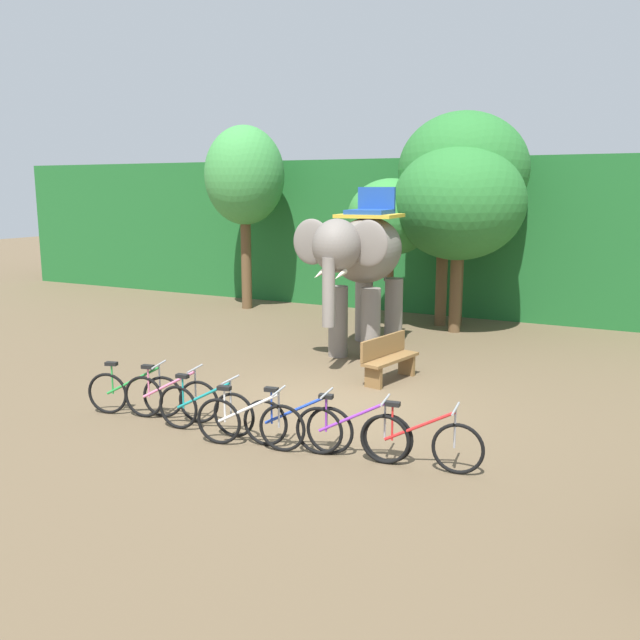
# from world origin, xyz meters

# --- Properties ---
(ground_plane) EXTENTS (80.00, 80.00, 0.00)m
(ground_plane) POSITION_xyz_m (0.00, 0.00, 0.00)
(ground_plane) COLOR brown
(foliage_hedge) EXTENTS (36.00, 6.00, 4.63)m
(foliage_hedge) POSITION_xyz_m (0.00, 12.34, 2.32)
(foliage_hedge) COLOR #1E6028
(foliage_hedge) RESTS_ON ground
(tree_far_right) EXTENTS (2.46, 2.46, 5.64)m
(tree_far_right) POSITION_xyz_m (-6.85, 7.73, 4.10)
(tree_far_right) COLOR brown
(tree_far_right) RESTS_ON ground
(tree_left) EXTENTS (2.34, 2.34, 4.02)m
(tree_left) POSITION_xyz_m (-1.74, 7.04, 2.98)
(tree_left) COLOR brown
(tree_left) RESTS_ON ground
(tree_far_left) EXTENTS (2.53, 2.53, 4.06)m
(tree_far_left) POSITION_xyz_m (-0.54, 7.88, 3.02)
(tree_far_left) COLOR brown
(tree_far_left) RESTS_ON ground
(tree_right) EXTENTS (3.49, 3.49, 5.78)m
(tree_right) POSITION_xyz_m (-0.15, 8.21, 4.23)
(tree_right) COLOR brown
(tree_right) RESTS_ON ground
(tree_center_right) EXTENTS (3.40, 3.40, 4.85)m
(tree_center_right) POSITION_xyz_m (0.06, 7.19, 3.37)
(tree_center_right) COLOR brown
(tree_center_right) RESTS_ON ground
(elephant) EXTENTS (2.09, 4.20, 3.78)m
(elephant) POSITION_xyz_m (-1.16, 3.95, 2.20)
(elephant) COLOR slate
(elephant) RESTS_ON ground
(bike_green) EXTENTS (1.65, 0.65, 0.92)m
(bike_green) POSITION_xyz_m (-2.67, -1.97, 0.39)
(bike_green) COLOR black
(bike_green) RESTS_ON ground
(bike_pink) EXTENTS (1.69, 0.54, 0.92)m
(bike_pink) POSITION_xyz_m (-1.99, -1.88, 0.39)
(bike_pink) COLOR black
(bike_pink) RESTS_ON ground
(bike_teal) EXTENTS (1.71, 0.52, 0.92)m
(bike_teal) POSITION_xyz_m (-1.12, -2.11, 0.39)
(bike_teal) COLOR black
(bike_teal) RESTS_ON ground
(bike_white) EXTENTS (1.69, 0.52, 0.92)m
(bike_white) POSITION_xyz_m (-0.16, -2.31, 0.39)
(bike_white) COLOR black
(bike_white) RESTS_ON ground
(bike_blue) EXTENTS (1.70, 0.52, 0.92)m
(bike_blue) POSITION_xyz_m (0.49, -2.07, 0.39)
(bike_blue) COLOR black
(bike_blue) RESTS_ON ground
(bike_purple) EXTENTS (1.69, 0.52, 0.92)m
(bike_purple) POSITION_xyz_m (1.35, -1.99, 0.39)
(bike_purple) COLOR black
(bike_purple) RESTS_ON ground
(bike_red) EXTENTS (1.70, 0.52, 0.92)m
(bike_red) POSITION_xyz_m (2.31, -1.89, 0.39)
(bike_red) COLOR black
(bike_red) RESTS_ON ground
(wooden_bench) EXTENTS (0.69, 1.55, 0.89)m
(wooden_bench) POSITION_xyz_m (0.28, 1.97, 0.48)
(wooden_bench) COLOR brown
(wooden_bench) RESTS_ON ground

